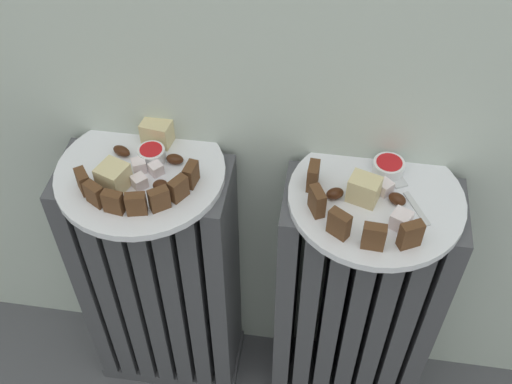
# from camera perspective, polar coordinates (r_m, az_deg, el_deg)

# --- Properties ---
(radiator_left) EXTENTS (0.28, 0.14, 0.57)m
(radiator_left) POSITION_cam_1_polar(r_m,az_deg,el_deg) (1.19, -8.55, -8.24)
(radiator_left) COLOR #47474C
(radiator_left) RESTS_ON ground_plane
(radiator_right) EXTENTS (0.28, 0.14, 0.57)m
(radiator_right) POSITION_cam_1_polar(r_m,az_deg,el_deg) (1.16, 8.81, -10.36)
(radiator_right) COLOR #47474C
(radiator_right) RESTS_ON ground_plane
(plate_left) EXTENTS (0.26, 0.26, 0.01)m
(plate_left) POSITION_cam_1_polar(r_m,az_deg,el_deg) (0.97, -10.44, 1.70)
(plate_left) COLOR white
(plate_left) RESTS_ON radiator_left
(plate_right) EXTENTS (0.26, 0.26, 0.01)m
(plate_right) POSITION_cam_1_polar(r_m,az_deg,el_deg) (0.93, 10.83, -0.60)
(plate_right) COLOR white
(plate_right) RESTS_ON radiator_right
(dark_cake_slice_left_0) EXTENTS (0.03, 0.03, 0.04)m
(dark_cake_slice_left_0) POSITION_cam_1_polar(r_m,az_deg,el_deg) (0.94, -15.40, 0.93)
(dark_cake_slice_left_0) COLOR #56351E
(dark_cake_slice_left_0) RESTS_ON plate_left
(dark_cake_slice_left_1) EXTENTS (0.03, 0.03, 0.04)m
(dark_cake_slice_left_1) POSITION_cam_1_polar(r_m,az_deg,el_deg) (0.92, -14.42, -0.19)
(dark_cake_slice_left_1) COLOR #56351E
(dark_cake_slice_left_1) RESTS_ON plate_left
(dark_cake_slice_left_2) EXTENTS (0.03, 0.02, 0.04)m
(dark_cake_slice_left_2) POSITION_cam_1_polar(r_m,az_deg,el_deg) (0.90, -12.82, -0.91)
(dark_cake_slice_left_2) COLOR #56351E
(dark_cake_slice_left_2) RESTS_ON plate_left
(dark_cake_slice_left_3) EXTENTS (0.03, 0.02, 0.04)m
(dark_cake_slice_left_3) POSITION_cam_1_polar(r_m,az_deg,el_deg) (0.89, -10.82, -1.08)
(dark_cake_slice_left_3) COLOR #56351E
(dark_cake_slice_left_3) RESTS_ON plate_left
(dark_cake_slice_left_4) EXTENTS (0.03, 0.03, 0.04)m
(dark_cake_slice_left_4) POSITION_cam_1_polar(r_m,az_deg,el_deg) (0.90, -8.77, -0.64)
(dark_cake_slice_left_4) COLOR #56351E
(dark_cake_slice_left_4) RESTS_ON plate_left
(dark_cake_slice_left_5) EXTENTS (0.03, 0.03, 0.04)m
(dark_cake_slice_left_5) POSITION_cam_1_polar(r_m,az_deg,el_deg) (0.91, -7.04, 0.31)
(dark_cake_slice_left_5) COLOR #56351E
(dark_cake_slice_left_5) RESTS_ON plate_left
(dark_cake_slice_left_6) EXTENTS (0.02, 0.03, 0.04)m
(dark_cake_slice_left_6) POSITION_cam_1_polar(r_m,az_deg,el_deg) (0.92, -5.91, 1.59)
(dark_cake_slice_left_6) COLOR #56351E
(dark_cake_slice_left_6) RESTS_ON plate_left
(marble_cake_slice_left_0) EXTENTS (0.05, 0.04, 0.04)m
(marble_cake_slice_left_0) POSITION_cam_1_polar(r_m,az_deg,el_deg) (0.99, -8.96, 5.36)
(marble_cake_slice_left_0) COLOR beige
(marble_cake_slice_left_0) RESTS_ON plate_left
(marble_cake_slice_left_1) EXTENTS (0.05, 0.05, 0.04)m
(marble_cake_slice_left_1) POSITION_cam_1_polar(r_m,az_deg,el_deg) (0.94, -12.80, 1.35)
(marble_cake_slice_left_1) COLOR beige
(marble_cake_slice_left_1) RESTS_ON plate_left
(turkish_delight_left_0) EXTENTS (0.03, 0.03, 0.02)m
(turkish_delight_left_0) POSITION_cam_1_polar(r_m,az_deg,el_deg) (0.95, -9.07, 2.08)
(turkish_delight_left_0) COLOR white
(turkish_delight_left_0) RESTS_ON plate_left
(turkish_delight_left_1) EXTENTS (0.03, 0.03, 0.02)m
(turkish_delight_left_1) POSITION_cam_1_polar(r_m,az_deg,el_deg) (0.96, -10.56, 2.37)
(turkish_delight_left_1) COLOR white
(turkish_delight_left_1) RESTS_ON plate_left
(turkish_delight_left_2) EXTENTS (0.03, 0.03, 0.02)m
(turkish_delight_left_2) POSITION_cam_1_polar(r_m,az_deg,el_deg) (0.93, -10.54, 0.92)
(turkish_delight_left_2) COLOR white
(turkish_delight_left_2) RESTS_ON plate_left
(medjool_date_left_0) EXTENTS (0.03, 0.03, 0.02)m
(medjool_date_left_0) POSITION_cam_1_polar(r_m,az_deg,el_deg) (0.99, -12.10, 3.66)
(medjool_date_left_0) COLOR #3D1E0F
(medjool_date_left_0) RESTS_ON plate_left
(medjool_date_left_1) EXTENTS (0.03, 0.02, 0.01)m
(medjool_date_left_1) POSITION_cam_1_polar(r_m,az_deg,el_deg) (0.93, -8.67, 0.61)
(medjool_date_left_1) COLOR #3D1E0F
(medjool_date_left_1) RESTS_ON plate_left
(medjool_date_left_2) EXTENTS (0.03, 0.02, 0.01)m
(medjool_date_left_2) POSITION_cam_1_polar(r_m,az_deg,el_deg) (0.96, -7.37, 2.98)
(medjool_date_left_2) COLOR #3D1E0F
(medjool_date_left_2) RESTS_ON plate_left
(jam_bowl_left) EXTENTS (0.04, 0.04, 0.02)m
(jam_bowl_left) POSITION_cam_1_polar(r_m,az_deg,el_deg) (0.97, -9.45, 3.41)
(jam_bowl_left) COLOR white
(jam_bowl_left) RESTS_ON plate_left
(dark_cake_slice_right_0) EXTENTS (0.02, 0.03, 0.04)m
(dark_cake_slice_right_0) POSITION_cam_1_polar(r_m,az_deg,el_deg) (0.92, 5.20, 1.46)
(dark_cake_slice_right_0) COLOR #56351E
(dark_cake_slice_right_0) RESTS_ON plate_right
(dark_cake_slice_right_1) EXTENTS (0.03, 0.03, 0.04)m
(dark_cake_slice_right_1) POSITION_cam_1_polar(r_m,az_deg,el_deg) (0.88, 5.56, -0.84)
(dark_cake_slice_right_1) COLOR #56351E
(dark_cake_slice_right_1) RESTS_ON plate_right
(dark_cake_slice_right_2) EXTENTS (0.03, 0.03, 0.04)m
(dark_cake_slice_right_2) POSITION_cam_1_polar(r_m,az_deg,el_deg) (0.86, 7.54, -2.89)
(dark_cake_slice_right_2) COLOR #56351E
(dark_cake_slice_right_2) RESTS_ON plate_right
(dark_cake_slice_right_3) EXTENTS (0.03, 0.02, 0.04)m
(dark_cake_slice_right_3) POSITION_cam_1_polar(r_m,az_deg,el_deg) (0.85, 10.64, -4.01)
(dark_cake_slice_right_3) COLOR #56351E
(dark_cake_slice_right_3) RESTS_ON plate_right
(dark_cake_slice_right_4) EXTENTS (0.03, 0.03, 0.04)m
(dark_cake_slice_right_4) POSITION_cam_1_polar(r_m,az_deg,el_deg) (0.86, 13.84, -3.79)
(dark_cake_slice_right_4) COLOR #56351E
(dark_cake_slice_right_4) RESTS_ON plate_right
(marble_cake_slice_right_0) EXTENTS (0.05, 0.04, 0.04)m
(marble_cake_slice_right_0) POSITION_cam_1_polar(r_m,az_deg,el_deg) (0.91, 9.77, 0.24)
(marble_cake_slice_right_0) COLOR beige
(marble_cake_slice_right_0) RESTS_ON plate_right
(turkish_delight_right_0) EXTENTS (0.03, 0.03, 0.03)m
(turkish_delight_right_0) POSITION_cam_1_polar(r_m,az_deg,el_deg) (0.89, 13.02, -2.50)
(turkish_delight_right_0) COLOR white
(turkish_delight_right_0) RESTS_ON plate_right
(turkish_delight_right_1) EXTENTS (0.03, 0.03, 0.02)m
(turkish_delight_right_1) POSITION_cam_1_polar(r_m,az_deg,el_deg) (0.93, 11.59, 0.40)
(turkish_delight_right_1) COLOR white
(turkish_delight_right_1) RESTS_ON plate_right
(medjool_date_right_0) EXTENTS (0.03, 0.03, 0.02)m
(medjool_date_right_0) POSITION_cam_1_polar(r_m,az_deg,el_deg) (0.91, 7.17, -0.15)
(medjool_date_right_0) COLOR #3D1E0F
(medjool_date_right_0) RESTS_ON plate_right
(medjool_date_right_1) EXTENTS (0.03, 0.03, 0.02)m
(medjool_date_right_1) POSITION_cam_1_polar(r_m,az_deg,el_deg) (0.92, 12.69, -0.63)
(medjool_date_right_1) COLOR #3D1E0F
(medjool_date_right_1) RESTS_ON plate_right
(jam_bowl_right) EXTENTS (0.05, 0.05, 0.02)m
(jam_bowl_right) POSITION_cam_1_polar(r_m,az_deg,el_deg) (0.96, 11.93, 2.28)
(jam_bowl_right) COLOR white
(jam_bowl_right) RESTS_ON plate_right
(fork) EXTENTS (0.06, 0.09, 0.00)m
(fork) POSITION_cam_1_polar(r_m,az_deg,el_deg) (0.94, 13.66, -0.38)
(fork) COLOR silver
(fork) RESTS_ON plate_right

